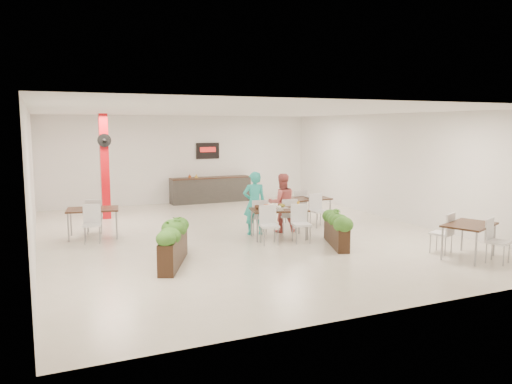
# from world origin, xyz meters

# --- Properties ---
(ground) EXTENTS (12.00, 12.00, 0.00)m
(ground) POSITION_xyz_m (0.00, 0.00, 0.00)
(ground) COLOR beige
(ground) RESTS_ON ground
(room_shell) EXTENTS (10.10, 12.10, 3.22)m
(room_shell) POSITION_xyz_m (0.00, 0.00, 2.01)
(room_shell) COLOR white
(room_shell) RESTS_ON ground
(red_column) EXTENTS (0.40, 0.41, 3.20)m
(red_column) POSITION_xyz_m (-3.00, 3.79, 1.64)
(red_column) COLOR red
(red_column) RESTS_ON ground
(service_counter) EXTENTS (3.00, 0.64, 2.20)m
(service_counter) POSITION_xyz_m (1.00, 5.65, 0.49)
(service_counter) COLOR #2D2A28
(service_counter) RESTS_ON ground
(main_table) EXTENTS (1.53, 1.83, 0.92)m
(main_table) POSITION_xyz_m (0.66, -0.77, 0.64)
(main_table) COLOR black
(main_table) RESTS_ON ground
(diner_man) EXTENTS (0.67, 0.51, 1.66)m
(diner_man) POSITION_xyz_m (0.27, -0.12, 0.83)
(diner_man) COLOR #29B5A9
(diner_man) RESTS_ON ground
(diner_woman) EXTENTS (0.87, 0.73, 1.58)m
(diner_woman) POSITION_xyz_m (1.07, -0.12, 0.79)
(diner_woman) COLOR #E36864
(diner_woman) RESTS_ON ground
(planter_left) EXTENTS (1.03, 1.81, 1.02)m
(planter_left) POSITION_xyz_m (-2.41, -2.11, 0.51)
(planter_left) COLOR black
(planter_left) RESTS_ON ground
(planter_right) EXTENTS (0.85, 1.64, 0.89)m
(planter_right) POSITION_xyz_m (1.56, -2.03, 0.48)
(planter_right) COLOR black
(planter_right) RESTS_ON ground
(side_table_a) EXTENTS (1.37, 1.66, 0.92)m
(side_table_a) POSITION_xyz_m (-3.64, 1.18, 0.63)
(side_table_a) COLOR black
(side_table_a) RESTS_ON ground
(side_table_b) EXTENTS (1.24, 1.63, 0.92)m
(side_table_b) POSITION_xyz_m (2.30, 0.65, 0.63)
(side_table_b) COLOR black
(side_table_b) RESTS_ON ground
(side_table_c) EXTENTS (1.44, 1.65, 0.92)m
(side_table_c) POSITION_xyz_m (3.55, -4.14, 0.63)
(side_table_c) COLOR black
(side_table_c) RESTS_ON ground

